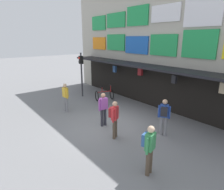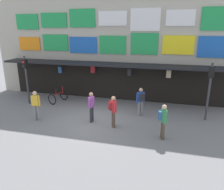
{
  "view_description": "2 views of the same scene",
  "coord_description": "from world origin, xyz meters",
  "px_view_note": "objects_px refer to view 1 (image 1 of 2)",
  "views": [
    {
      "loc": [
        7.1,
        -5.44,
        4.21
      ],
      "look_at": [
        -0.13,
        0.34,
        1.49
      ],
      "focal_mm": 31.32,
      "sensor_mm": 36.0,
      "label": 1
    },
    {
      "loc": [
        3.67,
        -10.63,
        4.99
      ],
      "look_at": [
        0.75,
        0.84,
        1.29
      ],
      "focal_mm": 35.2,
      "sensor_mm": 36.0,
      "label": 2
    }
  ],
  "objects_px": {
    "pedestrian_in_purple": "(103,108)",
    "pedestrian_in_white": "(114,117)",
    "pedestrian_in_black": "(149,146)",
    "traffic_light_near": "(81,68)",
    "bicycle_parked": "(104,95)",
    "pedestrian_in_blue": "(66,96)",
    "pedestrian_in_red": "(164,115)"
  },
  "relations": [
    {
      "from": "pedestrian_in_blue",
      "to": "pedestrian_in_white",
      "type": "height_order",
      "value": "same"
    },
    {
      "from": "pedestrian_in_purple",
      "to": "pedestrian_in_black",
      "type": "bearing_deg",
      "value": -14.92
    },
    {
      "from": "bicycle_parked",
      "to": "pedestrian_in_red",
      "type": "distance_m",
      "value": 5.89
    },
    {
      "from": "pedestrian_in_purple",
      "to": "pedestrian_in_white",
      "type": "bearing_deg",
      "value": -15.78
    },
    {
      "from": "traffic_light_near",
      "to": "pedestrian_in_blue",
      "type": "distance_m",
      "value": 3.33
    },
    {
      "from": "traffic_light_near",
      "to": "pedestrian_in_white",
      "type": "xyz_separation_m",
      "value": [
        6.37,
        -2.13,
        -1.16
      ]
    },
    {
      "from": "traffic_light_near",
      "to": "pedestrian_in_white",
      "type": "relative_size",
      "value": 1.9
    },
    {
      "from": "pedestrian_in_red",
      "to": "pedestrian_in_black",
      "type": "bearing_deg",
      "value": -62.04
    },
    {
      "from": "pedestrian_in_black",
      "to": "pedestrian_in_red",
      "type": "bearing_deg",
      "value": 117.96
    },
    {
      "from": "pedestrian_in_purple",
      "to": "pedestrian_in_black",
      "type": "height_order",
      "value": "same"
    },
    {
      "from": "bicycle_parked",
      "to": "pedestrian_in_red",
      "type": "xyz_separation_m",
      "value": [
        5.77,
        -1.04,
        0.59
      ]
    },
    {
      "from": "pedestrian_in_white",
      "to": "pedestrian_in_black",
      "type": "bearing_deg",
      "value": -14.47
    },
    {
      "from": "pedestrian_in_purple",
      "to": "pedestrian_in_blue",
      "type": "xyz_separation_m",
      "value": [
        -3.01,
        -0.54,
        0.0
      ]
    },
    {
      "from": "pedestrian_in_purple",
      "to": "pedestrian_in_blue",
      "type": "relative_size",
      "value": 1.0
    },
    {
      "from": "pedestrian_in_black",
      "to": "pedestrian_in_red",
      "type": "relative_size",
      "value": 1.0
    },
    {
      "from": "pedestrian_in_purple",
      "to": "pedestrian_in_black",
      "type": "distance_m",
      "value": 3.91
    },
    {
      "from": "traffic_light_near",
      "to": "pedestrian_in_purple",
      "type": "relative_size",
      "value": 1.9
    },
    {
      "from": "pedestrian_in_purple",
      "to": "pedestrian_in_white",
      "type": "xyz_separation_m",
      "value": [
        1.29,
        -0.36,
        0.04
      ]
    },
    {
      "from": "pedestrian_in_blue",
      "to": "pedestrian_in_white",
      "type": "distance_m",
      "value": 4.3
    },
    {
      "from": "traffic_light_near",
      "to": "pedestrian_in_red",
      "type": "relative_size",
      "value": 1.9
    },
    {
      "from": "pedestrian_in_black",
      "to": "pedestrian_in_red",
      "type": "height_order",
      "value": "same"
    },
    {
      "from": "traffic_light_near",
      "to": "bicycle_parked",
      "type": "height_order",
      "value": "traffic_light_near"
    },
    {
      "from": "bicycle_parked",
      "to": "pedestrian_in_white",
      "type": "distance_m",
      "value": 5.45
    },
    {
      "from": "pedestrian_in_purple",
      "to": "pedestrian_in_blue",
      "type": "height_order",
      "value": "same"
    },
    {
      "from": "pedestrian_in_black",
      "to": "pedestrian_in_blue",
      "type": "distance_m",
      "value": 6.8
    },
    {
      "from": "pedestrian_in_black",
      "to": "pedestrian_in_white",
      "type": "bearing_deg",
      "value": 165.53
    },
    {
      "from": "pedestrian_in_black",
      "to": "traffic_light_near",
      "type": "bearing_deg",
      "value": 162.6
    },
    {
      "from": "traffic_light_near",
      "to": "bicycle_parked",
      "type": "bearing_deg",
      "value": 22.66
    },
    {
      "from": "pedestrian_in_purple",
      "to": "traffic_light_near",
      "type": "bearing_deg",
      "value": 160.8
    },
    {
      "from": "pedestrian_in_white",
      "to": "pedestrian_in_red",
      "type": "distance_m",
      "value": 2.18
    },
    {
      "from": "pedestrian_in_purple",
      "to": "pedestrian_in_white",
      "type": "distance_m",
      "value": 1.34
    },
    {
      "from": "pedestrian_in_black",
      "to": "pedestrian_in_white",
      "type": "relative_size",
      "value": 1.0
    }
  ]
}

